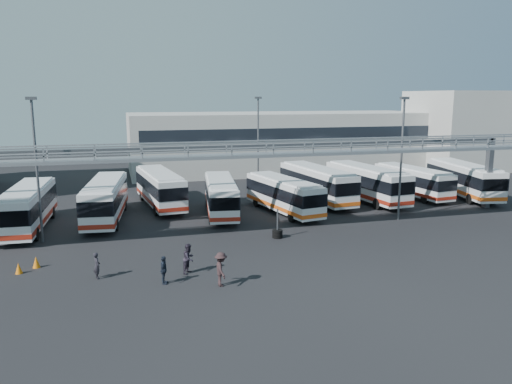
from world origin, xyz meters
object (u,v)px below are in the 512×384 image
object	(u,v)px
bus_1	(28,206)
pedestrian_c	(221,269)
light_pole_mid	(402,152)
cone_right	(36,262)
bus_8	(412,181)
bus_4	(221,195)
light_pole_left	(36,162)
pedestrian_a	(97,265)
bus_9	(463,178)
bus_3	(160,187)
bus_7	(366,182)
pedestrian_b	(189,258)
tire_stack	(277,233)
pedestrian_d	(164,270)
cone_left	(19,268)
bus_2	(106,198)
bus_6	(317,183)
bus_5	(283,194)
light_pole_back	(258,139)

from	to	relation	value
bus_1	pedestrian_c	bearing A→B (deg)	-49.83
light_pole_mid	cone_right	distance (m)	28.57
bus_8	light_pole_mid	bearing A→B (deg)	-134.66
bus_4	light_pole_left	bearing A→B (deg)	-152.41
pedestrian_a	bus_9	bearing A→B (deg)	-85.91
bus_3	cone_right	xyz separation A→B (m)	(-8.81, -15.30, -1.51)
bus_9	cone_right	bearing A→B (deg)	-154.01
bus_1	bus_7	distance (m)	30.56
bus_9	pedestrian_c	world-z (taller)	bus_9
bus_3	pedestrian_b	bearing A→B (deg)	-96.90
tire_stack	pedestrian_d	bearing A→B (deg)	-141.78
light_pole_mid	pedestrian_a	distance (m)	25.70
pedestrian_a	bus_8	bearing A→B (deg)	-80.60
bus_3	pedestrian_d	size ratio (longest dim) A/B	7.08
cone_left	bus_2	bearing A→B (deg)	68.05
bus_2	pedestrian_c	world-z (taller)	bus_2
light_pole_left	bus_6	xyz separation A→B (m)	(24.12, 7.57, -3.81)
bus_2	cone_left	size ratio (longest dim) A/B	17.52
bus_1	bus_6	bearing A→B (deg)	10.67
bus_3	pedestrian_a	bearing A→B (deg)	-112.75
bus_4	pedestrian_a	xyz separation A→B (m)	(-10.03, -13.56, -0.98)
bus_4	pedestrian_b	bearing A→B (deg)	-100.86
bus_2	bus_5	distance (m)	15.22
bus_3	bus_8	bearing A→B (deg)	-12.03
bus_1	pedestrian_a	xyz separation A→B (m)	(5.42, -12.63, -1.09)
bus_5	bus_2	bearing A→B (deg)	164.19
light_pole_left	bus_7	distance (m)	29.99
bus_1	tire_stack	world-z (taller)	bus_1
bus_2	pedestrian_b	size ratio (longest dim) A/B	6.40
bus_4	pedestrian_a	bearing A→B (deg)	-118.34
bus_9	tire_stack	distance (m)	25.12
light_pole_mid	pedestrian_c	xyz separation A→B (m)	(-17.46, -10.66, -4.77)
pedestrian_b	light_pole_left	bearing A→B (deg)	82.31
bus_4	tire_stack	bearing A→B (deg)	-65.56
bus_7	tire_stack	world-z (taller)	bus_7
bus_4	light_pole_back	bearing A→B (deg)	64.63
pedestrian_d	bus_4	bearing A→B (deg)	-8.20
light_pole_mid	pedestrian_d	world-z (taller)	light_pole_mid
light_pole_back	bus_8	distance (m)	16.60
bus_7	bus_9	world-z (taller)	bus_7
pedestrian_a	bus_4	bearing A→B (deg)	-54.49
pedestrian_c	bus_9	bearing A→B (deg)	-60.07
bus_9	bus_6	bearing A→B (deg)	-176.58
pedestrian_c	cone_right	xyz separation A→B (m)	(-10.19, 5.95, -0.60)
pedestrian_b	cone_left	world-z (taller)	pedestrian_b
bus_3	cone_left	size ratio (longest dim) A/B	17.30
bus_6	tire_stack	size ratio (longest dim) A/B	5.34
bus_3	bus_7	size ratio (longest dim) A/B	0.97
pedestrian_a	light_pole_mid	bearing A→B (deg)	-90.41
bus_5	bus_9	size ratio (longest dim) A/B	0.90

